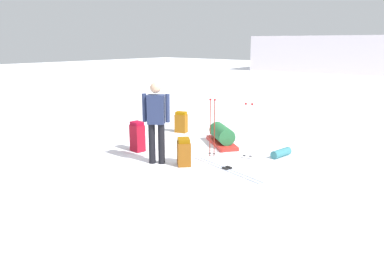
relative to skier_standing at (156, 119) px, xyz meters
name	(u,v)px	position (x,y,z in m)	size (l,w,h in m)	color
ground_plane	(192,157)	(0.30, 0.78, -0.95)	(80.00, 80.00, 0.00)	white
distant_snow_ridge	(370,55)	(-3.28, 27.27, 0.56)	(18.79, 5.00, 3.03)	white
skier_standing	(156,119)	(0.00, 0.00, 0.00)	(0.49, 0.37, 1.70)	black
ski_pair_near	(227,169)	(1.35, 0.63, -0.94)	(1.87, 0.57, 0.05)	silver
backpack_large_dark	(181,122)	(-1.43, 2.35, -0.67)	(0.37, 0.30, 0.59)	#925612
backpack_bright	(137,137)	(-0.98, 0.33, -0.61)	(0.33, 0.27, 0.70)	maroon
backpack_small_spare	(184,152)	(0.51, 0.27, -0.68)	(0.42, 0.42, 0.57)	brown
ski_poles_planted_near	(248,128)	(1.27, 1.50, -0.27)	(0.20, 0.11, 1.23)	#BBB3C8
ski_poles_planted_far	(212,125)	(0.58, 1.14, -0.23)	(0.17, 0.10, 1.30)	maroon
gear_sled	(222,136)	(0.19, 2.05, -0.73)	(1.31, 1.14, 0.49)	red
sleeping_mat_rolled	(281,153)	(1.78, 2.09, -0.86)	(0.18, 0.18, 0.55)	teal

